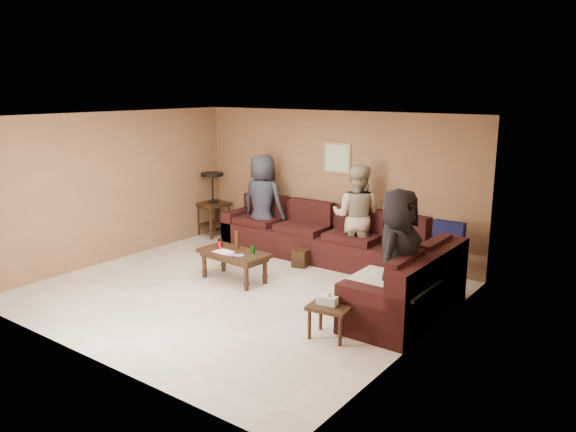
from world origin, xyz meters
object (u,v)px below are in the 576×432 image
(sectional_sofa, at_px, (342,255))
(waste_bin, at_px, (301,258))
(person_middle, at_px, (356,216))
(person_right, at_px, (398,258))
(coffee_table, at_px, (234,256))
(end_table_left, at_px, (213,203))
(side_table_right, at_px, (330,309))
(person_left, at_px, (263,202))

(sectional_sofa, distance_m, waste_bin, 0.79)
(person_middle, height_order, person_right, person_right)
(coffee_table, xyz_separation_m, end_table_left, (-2.12, 1.76, 0.26))
(coffee_table, height_order, end_table_left, end_table_left)
(sectional_sofa, bearing_deg, side_table_right, -62.72)
(end_table_left, distance_m, person_right, 5.14)
(person_left, height_order, person_right, same)
(end_table_left, xyz_separation_m, waste_bin, (2.55, -0.61, -0.51))
(waste_bin, relative_size, person_middle, 0.17)
(coffee_table, distance_m, person_left, 1.90)
(coffee_table, relative_size, person_middle, 0.67)
(end_table_left, relative_size, side_table_right, 2.29)
(person_middle, bearing_deg, sectional_sofa, 80.45)
(side_table_right, xyz_separation_m, waste_bin, (-1.81, 1.99, -0.22))
(person_middle, bearing_deg, person_left, -14.46)
(end_table_left, relative_size, waste_bin, 4.40)
(waste_bin, bearing_deg, end_table_left, 166.58)
(waste_bin, bearing_deg, sectional_sofa, 2.68)
(person_left, bearing_deg, coffee_table, 111.42)
(sectional_sofa, xyz_separation_m, end_table_left, (-3.32, 0.57, 0.33))
(side_table_right, distance_m, waste_bin, 2.70)
(side_table_right, bearing_deg, person_right, 60.54)
(side_table_right, height_order, person_right, person_right)
(end_table_left, xyz_separation_m, person_right, (4.82, -1.79, 0.20))
(coffee_table, bearing_deg, side_table_right, -20.40)
(side_table_right, height_order, waste_bin, side_table_right)
(coffee_table, relative_size, person_right, 0.66)
(person_left, bearing_deg, sectional_sofa, 162.82)
(sectional_sofa, distance_m, coffee_table, 1.69)
(sectional_sofa, xyz_separation_m, side_table_right, (1.04, -2.02, 0.03))
(side_table_right, distance_m, person_left, 3.96)
(end_table_left, height_order, person_left, person_left)
(side_table_right, bearing_deg, end_table_left, 149.24)
(sectional_sofa, xyz_separation_m, waste_bin, (-0.77, -0.04, -0.18))
(person_middle, bearing_deg, end_table_left, -16.33)
(person_middle, bearing_deg, coffee_table, 40.61)
(waste_bin, height_order, person_left, person_left)
(waste_bin, bearing_deg, coffee_table, -110.44)
(coffee_table, height_order, person_left, person_left)
(person_left, height_order, person_middle, person_left)
(end_table_left, bearing_deg, coffee_table, -39.77)
(person_middle, bearing_deg, side_table_right, 98.31)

